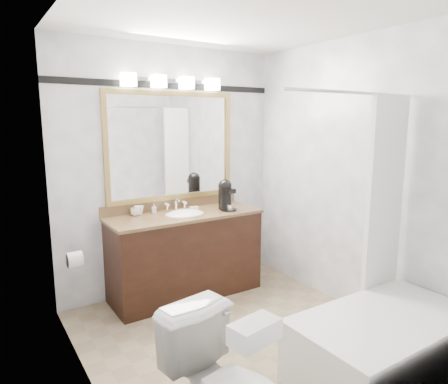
% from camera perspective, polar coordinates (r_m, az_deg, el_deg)
% --- Properties ---
extents(room, '(2.42, 2.62, 2.52)m').
position_cam_1_polar(room, '(3.05, 3.02, 0.55)').
color(room, gray).
rests_on(room, ground).
extents(vanity, '(1.53, 0.58, 0.97)m').
position_cam_1_polar(vanity, '(4.10, -5.54, -8.63)').
color(vanity, black).
rests_on(vanity, ground).
extents(mirror, '(1.40, 0.04, 1.10)m').
position_cam_1_polar(mirror, '(4.13, -7.49, 6.48)').
color(mirror, '#A68B4B').
rests_on(mirror, room).
extents(vanity_light_bar, '(1.02, 0.14, 0.12)m').
position_cam_1_polar(vanity_light_bar, '(4.09, -7.36, 15.34)').
color(vanity_light_bar, silver).
rests_on(vanity_light_bar, room).
extents(accent_stripe, '(2.40, 0.01, 0.06)m').
position_cam_1_polar(accent_stripe, '(4.14, -7.76, 14.80)').
color(accent_stripe, black).
rests_on(accent_stripe, room).
extents(bathtub, '(1.30, 0.75, 1.96)m').
position_cam_1_polar(bathtub, '(3.15, 21.89, -18.60)').
color(bathtub, white).
rests_on(bathtub, ground).
extents(tp_roll, '(0.11, 0.12, 0.12)m').
position_cam_1_polar(tp_roll, '(3.34, -20.56, -9.00)').
color(tp_roll, white).
rests_on(tp_roll, room).
extents(tissue_box, '(0.25, 0.17, 0.10)m').
position_cam_1_polar(tissue_box, '(1.91, 4.41, -19.29)').
color(tissue_box, white).
rests_on(tissue_box, toilet).
extents(coffee_maker, '(0.16, 0.21, 0.32)m').
position_cam_1_polar(coffee_maker, '(4.10, 0.21, -0.31)').
color(coffee_maker, black).
rests_on(coffee_maker, vanity).
extents(cup_left, '(0.12, 0.12, 0.08)m').
position_cam_1_polar(cup_left, '(3.97, -12.53, -2.75)').
color(cup_left, white).
rests_on(cup_left, vanity).
extents(cup_right, '(0.11, 0.11, 0.09)m').
position_cam_1_polar(cup_right, '(3.98, -12.07, -2.61)').
color(cup_right, white).
rests_on(cup_right, vanity).
extents(soap_bottle_a, '(0.05, 0.05, 0.09)m').
position_cam_1_polar(soap_bottle_a, '(4.03, -9.97, -2.35)').
color(soap_bottle_a, white).
rests_on(soap_bottle_a, vanity).
extents(soap_bar, '(0.10, 0.07, 0.03)m').
position_cam_1_polar(soap_bar, '(4.16, -4.30, -2.29)').
color(soap_bar, beige).
rests_on(soap_bar, vanity).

